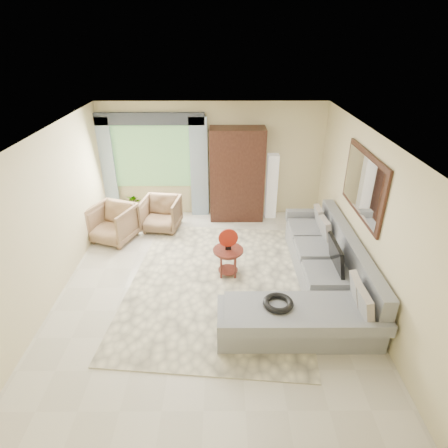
{
  "coord_description": "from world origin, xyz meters",
  "views": [
    {
      "loc": [
        0.22,
        -5.19,
        3.94
      ],
      "look_at": [
        0.25,
        0.35,
        1.05
      ],
      "focal_mm": 30.0,
      "sensor_mm": 36.0,
      "label": 1
    }
  ],
  "objects_px": {
    "sectional_sofa": "(317,280)",
    "armchair_right": "(161,214)",
    "armoire": "(237,175)",
    "coffee_table": "(228,262)",
    "tv_screen": "(336,255)",
    "potted_plant": "(133,205)",
    "armchair_left": "(113,223)",
    "floor_lamp": "(272,186)"
  },
  "relations": [
    {
      "from": "sectional_sofa",
      "to": "armchair_right",
      "type": "bearing_deg",
      "value": 141.23
    },
    {
      "from": "armoire",
      "to": "coffee_table",
      "type": "bearing_deg",
      "value": -95.54
    },
    {
      "from": "tv_screen",
      "to": "potted_plant",
      "type": "xyz_separation_m",
      "value": [
        -3.93,
        2.92,
        -0.44
      ]
    },
    {
      "from": "coffee_table",
      "to": "armchair_left",
      "type": "bearing_deg",
      "value": 151.4
    },
    {
      "from": "potted_plant",
      "to": "armchair_left",
      "type": "bearing_deg",
      "value": -97.56
    },
    {
      "from": "tv_screen",
      "to": "coffee_table",
      "type": "height_order",
      "value": "tv_screen"
    },
    {
      "from": "sectional_sofa",
      "to": "tv_screen",
      "type": "relative_size",
      "value": 4.68
    },
    {
      "from": "potted_plant",
      "to": "armoire",
      "type": "bearing_deg",
      "value": -2.28
    },
    {
      "from": "coffee_table",
      "to": "armchair_left",
      "type": "xyz_separation_m",
      "value": [
        -2.36,
        1.29,
        0.1
      ]
    },
    {
      "from": "coffee_table",
      "to": "armchair_right",
      "type": "distance_m",
      "value": 2.28
    },
    {
      "from": "potted_plant",
      "to": "floor_lamp",
      "type": "xyz_separation_m",
      "value": [
        3.23,
        -0.04,
        0.47
      ]
    },
    {
      "from": "tv_screen",
      "to": "potted_plant",
      "type": "bearing_deg",
      "value": 143.38
    },
    {
      "from": "armchair_right",
      "to": "armchair_left",
      "type": "bearing_deg",
      "value": -144.17
    },
    {
      "from": "tv_screen",
      "to": "floor_lamp",
      "type": "bearing_deg",
      "value": 103.63
    },
    {
      "from": "armoire",
      "to": "armchair_left",
      "type": "bearing_deg",
      "value": -157.87
    },
    {
      "from": "tv_screen",
      "to": "floor_lamp",
      "type": "distance_m",
      "value": 2.97
    },
    {
      "from": "sectional_sofa",
      "to": "tv_screen",
      "type": "height_order",
      "value": "tv_screen"
    },
    {
      "from": "sectional_sofa",
      "to": "tv_screen",
      "type": "bearing_deg",
      "value": 14.74
    },
    {
      "from": "floor_lamp",
      "to": "armchair_right",
      "type": "bearing_deg",
      "value": -165.7
    },
    {
      "from": "armoire",
      "to": "potted_plant",
      "type": "bearing_deg",
      "value": 177.72
    },
    {
      "from": "armchair_right",
      "to": "sectional_sofa",
      "type": "bearing_deg",
      "value": -30.66
    },
    {
      "from": "armchair_left",
      "to": "potted_plant",
      "type": "height_order",
      "value": "armchair_left"
    },
    {
      "from": "armchair_right",
      "to": "tv_screen",
      "type": "bearing_deg",
      "value": -27.39
    },
    {
      "from": "tv_screen",
      "to": "armoire",
      "type": "xyz_separation_m",
      "value": [
        -1.5,
        2.83,
        0.33
      ]
    },
    {
      "from": "armchair_right",
      "to": "floor_lamp",
      "type": "xyz_separation_m",
      "value": [
        2.47,
        0.63,
        0.39
      ]
    },
    {
      "from": "coffee_table",
      "to": "armchair_right",
      "type": "relative_size",
      "value": 0.67
    },
    {
      "from": "coffee_table",
      "to": "armoire",
      "type": "relative_size",
      "value": 0.25
    },
    {
      "from": "tv_screen",
      "to": "coffee_table",
      "type": "relative_size",
      "value": 1.39
    },
    {
      "from": "sectional_sofa",
      "to": "armchair_left",
      "type": "height_order",
      "value": "sectional_sofa"
    },
    {
      "from": "sectional_sofa",
      "to": "potted_plant",
      "type": "xyz_separation_m",
      "value": [
        -3.67,
        2.99,
        -0.0
      ]
    },
    {
      "from": "armoire",
      "to": "floor_lamp",
      "type": "relative_size",
      "value": 1.4
    },
    {
      "from": "tv_screen",
      "to": "floor_lamp",
      "type": "relative_size",
      "value": 0.49
    },
    {
      "from": "floor_lamp",
      "to": "armchair_left",
      "type": "bearing_deg",
      "value": -161.82
    },
    {
      "from": "armchair_left",
      "to": "sectional_sofa",
      "type": "bearing_deg",
      "value": -5.02
    },
    {
      "from": "sectional_sofa",
      "to": "potted_plant",
      "type": "distance_m",
      "value": 4.73
    },
    {
      "from": "armchair_right",
      "to": "armoire",
      "type": "relative_size",
      "value": 0.38
    },
    {
      "from": "sectional_sofa",
      "to": "floor_lamp",
      "type": "distance_m",
      "value": 3.03
    },
    {
      "from": "armchair_right",
      "to": "potted_plant",
      "type": "relative_size",
      "value": 1.42
    },
    {
      "from": "armchair_left",
      "to": "floor_lamp",
      "type": "xyz_separation_m",
      "value": [
        3.39,
        1.11,
        0.37
      ]
    },
    {
      "from": "armchair_left",
      "to": "armchair_right",
      "type": "relative_size",
      "value": 1.06
    },
    {
      "from": "sectional_sofa",
      "to": "coffee_table",
      "type": "height_order",
      "value": "sectional_sofa"
    },
    {
      "from": "sectional_sofa",
      "to": "armchair_left",
      "type": "bearing_deg",
      "value": 154.22
    }
  ]
}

